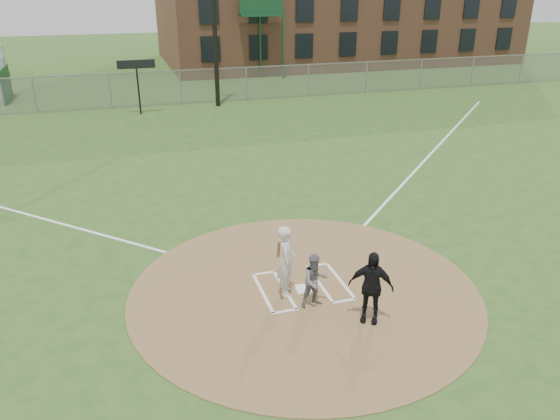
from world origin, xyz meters
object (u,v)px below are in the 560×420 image
object	(u,v)px
catcher	(315,281)
umpire	(371,287)
batter_at_plate	(286,261)
home_plate	(304,289)

from	to	relation	value
catcher	umpire	xyz separation A→B (m)	(0.93, -0.90, 0.19)
batter_at_plate	catcher	bearing A→B (deg)	-54.67
home_plate	umpire	world-z (taller)	umpire
batter_at_plate	umpire	bearing A→B (deg)	-48.15
home_plate	batter_at_plate	xyz separation A→B (m)	(-0.48, -0.04, 0.87)
umpire	batter_at_plate	bearing A→B (deg)	163.99
umpire	home_plate	bearing A→B (deg)	151.89
home_plate	catcher	distance (m)	0.95
home_plate	umpire	xyz separation A→B (m)	(0.92, -1.62, 0.82)
catcher	batter_at_plate	distance (m)	0.86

